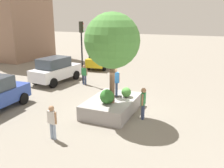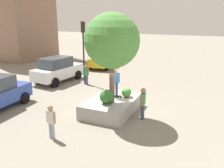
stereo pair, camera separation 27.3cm
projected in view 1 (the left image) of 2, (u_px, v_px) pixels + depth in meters
The scene contains 13 objects.
ground_plane at pixel (113, 110), 14.29m from camera, with size 120.00×120.00×0.00m, color gray.
planter_ledge at pixel (112, 106), 13.79m from camera, with size 3.71×2.50×0.81m, color gray.
plaza_tree at pixel (112, 41), 12.21m from camera, with size 2.88×2.88×4.81m.
boxwood_shrub at pixel (107, 97), 12.90m from camera, with size 0.79×0.79×0.79m, color #2D6628.
hedge_clump at pixel (126, 92), 13.99m from camera, with size 0.57×0.57×0.57m, color #4C8C3D.
skateboard at pixel (115, 96), 14.01m from camera, with size 0.49×0.82×0.07m.
skateboarder at pixel (115, 80), 13.74m from camera, with size 0.43×0.47×1.67m.
police_car at pixel (56, 70), 19.95m from camera, with size 4.69×2.50×2.10m.
taxi_cab at pixel (100, 58), 25.51m from camera, with size 4.42×2.36×1.98m.
traffic_light_corner at pixel (82, 42), 18.89m from camera, with size 0.37×0.37×4.98m.
passerby_with_bag at pixel (143, 101), 12.73m from camera, with size 0.59×0.27×1.75m.
pedestrian_crossing at pixel (52, 120), 10.64m from camera, with size 0.26×0.54×1.61m.
bystander_watching at pixel (84, 73), 19.24m from camera, with size 0.25×0.55×1.61m.
Camera 1 is at (-12.29, -5.11, 5.40)m, focal length 38.31 mm.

